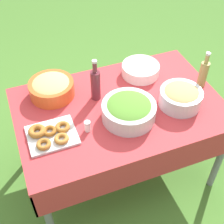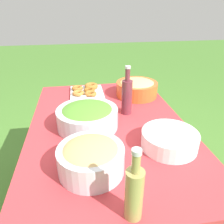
{
  "view_description": "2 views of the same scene",
  "coord_description": "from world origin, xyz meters",
  "px_view_note": "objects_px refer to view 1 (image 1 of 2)",
  "views": [
    {
      "loc": [
        -0.59,
        -1.4,
        2.17
      ],
      "look_at": [
        -0.08,
        -0.06,
        0.75
      ],
      "focal_mm": 50.0,
      "sensor_mm": 36.0,
      "label": 1
    },
    {
      "loc": [
        1.11,
        -0.16,
        1.38
      ],
      "look_at": [
        -0.06,
        0.03,
        0.77
      ],
      "focal_mm": 35.0,
      "sensor_mm": 36.0,
      "label": 2
    }
  ],
  "objects_px": {
    "salad_bowl": "(129,110)",
    "olive_oil_bottle": "(203,73)",
    "wine_bottle": "(96,84)",
    "donut_platter": "(50,134)",
    "plate_stack": "(140,70)",
    "bread_bowl": "(181,96)",
    "pasta_bowl": "(52,87)"
  },
  "relations": [
    {
      "from": "olive_oil_bottle",
      "to": "bread_bowl",
      "type": "bearing_deg",
      "value": -153.56
    },
    {
      "from": "bread_bowl",
      "to": "donut_platter",
      "type": "bearing_deg",
      "value": 178.12
    },
    {
      "from": "wine_bottle",
      "to": "plate_stack",
      "type": "bearing_deg",
      "value": 18.14
    },
    {
      "from": "pasta_bowl",
      "to": "olive_oil_bottle",
      "type": "xyz_separation_m",
      "value": [
        1.02,
        -0.28,
        0.04
      ]
    },
    {
      "from": "salad_bowl",
      "to": "olive_oil_bottle",
      "type": "distance_m",
      "value": 0.63
    },
    {
      "from": "salad_bowl",
      "to": "donut_platter",
      "type": "bearing_deg",
      "value": 177.6
    },
    {
      "from": "donut_platter",
      "to": "olive_oil_bottle",
      "type": "height_order",
      "value": "olive_oil_bottle"
    },
    {
      "from": "bread_bowl",
      "to": "pasta_bowl",
      "type": "bearing_deg",
      "value": 152.48
    },
    {
      "from": "pasta_bowl",
      "to": "donut_platter",
      "type": "height_order",
      "value": "pasta_bowl"
    },
    {
      "from": "wine_bottle",
      "to": "bread_bowl",
      "type": "relative_size",
      "value": 1.1
    },
    {
      "from": "salad_bowl",
      "to": "plate_stack",
      "type": "height_order",
      "value": "salad_bowl"
    },
    {
      "from": "olive_oil_bottle",
      "to": "wine_bottle",
      "type": "relative_size",
      "value": 0.89
    },
    {
      "from": "wine_bottle",
      "to": "pasta_bowl",
      "type": "bearing_deg",
      "value": 152.98
    },
    {
      "from": "donut_platter",
      "to": "wine_bottle",
      "type": "height_order",
      "value": "wine_bottle"
    },
    {
      "from": "salad_bowl",
      "to": "pasta_bowl",
      "type": "height_order",
      "value": "salad_bowl"
    },
    {
      "from": "pasta_bowl",
      "to": "donut_platter",
      "type": "bearing_deg",
      "value": -105.07
    },
    {
      "from": "salad_bowl",
      "to": "olive_oil_bottle",
      "type": "relative_size",
      "value": 1.25
    },
    {
      "from": "pasta_bowl",
      "to": "plate_stack",
      "type": "bearing_deg",
      "value": -0.88
    },
    {
      "from": "salad_bowl",
      "to": "wine_bottle",
      "type": "bearing_deg",
      "value": 117.24
    },
    {
      "from": "wine_bottle",
      "to": "bread_bowl",
      "type": "height_order",
      "value": "wine_bottle"
    },
    {
      "from": "olive_oil_bottle",
      "to": "wine_bottle",
      "type": "distance_m",
      "value": 0.76
    },
    {
      "from": "olive_oil_bottle",
      "to": "donut_platter",
      "type": "bearing_deg",
      "value": -175.27
    },
    {
      "from": "pasta_bowl",
      "to": "olive_oil_bottle",
      "type": "relative_size",
      "value": 1.12
    },
    {
      "from": "plate_stack",
      "to": "bread_bowl",
      "type": "relative_size",
      "value": 0.98
    },
    {
      "from": "bread_bowl",
      "to": "plate_stack",
      "type": "bearing_deg",
      "value": 105.43
    },
    {
      "from": "plate_stack",
      "to": "olive_oil_bottle",
      "type": "distance_m",
      "value": 0.45
    },
    {
      "from": "olive_oil_bottle",
      "to": "wine_bottle",
      "type": "xyz_separation_m",
      "value": [
        -0.75,
        0.14,
        0.01
      ]
    },
    {
      "from": "pasta_bowl",
      "to": "donut_platter",
      "type": "relative_size",
      "value": 1.04
    },
    {
      "from": "pasta_bowl",
      "to": "plate_stack",
      "type": "height_order",
      "value": "pasta_bowl"
    },
    {
      "from": "donut_platter",
      "to": "wine_bottle",
      "type": "xyz_separation_m",
      "value": [
        0.38,
        0.24,
        0.1
      ]
    },
    {
      "from": "pasta_bowl",
      "to": "plate_stack",
      "type": "relative_size",
      "value": 1.12
    },
    {
      "from": "salad_bowl",
      "to": "bread_bowl",
      "type": "relative_size",
      "value": 1.23
    }
  ]
}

